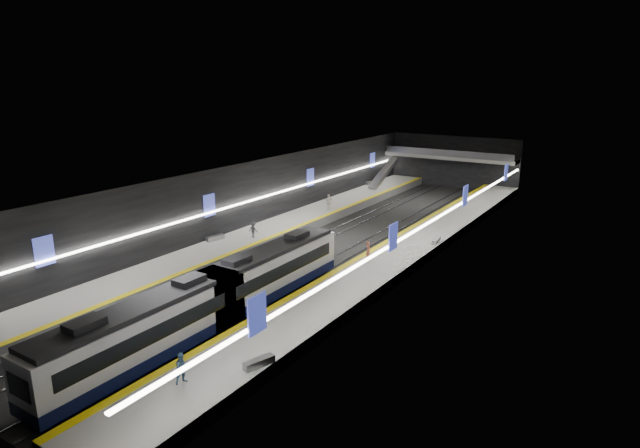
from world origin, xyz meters
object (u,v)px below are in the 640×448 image
Objects in this scene: escalator at (384,173)px; passenger_right_a at (368,251)px; train at (216,296)px; passenger_left_b at (253,230)px; bench_left_far at (371,183)px; bench_right_far at (436,241)px; passenger_left_a at (329,202)px; bench_right_near at (259,362)px; bench_left_near at (215,238)px; passenger_right_b at (182,368)px.

escalator is 4.70× the size of passenger_right_a.
escalator reaches higher than train.
train is 16.59× the size of passenger_left_b.
bench_left_far is 29.69m from bench_right_far.
bench_left_far is 31.24m from passenger_left_b.
passenger_left_a is (1.06, -17.19, -0.94)m from escalator.
bench_left_far is at bearing 127.91° from bench_right_near.
bench_left_near is 1.10× the size of bench_right_far.
bench_left_far is at bearing 104.52° from train.
escalator is at bearing 125.85° from bench_right_near.
escalator reaches higher than bench_right_far.
bench_right_near is 36.91m from passenger_left_a.
bench_left_far is 53.80m from bench_right_near.
passenger_right_a reaches higher than bench_right_near.
bench_right_near is at bearing 126.07° from passenger_left_b.
bench_left_near is at bearing -93.08° from escalator.
bench_left_near reaches higher than bench_right_near.
passenger_right_a reaches higher than bench_right_far.
passenger_left_a reaches higher than bench_left_near.
passenger_left_a is at bearing 132.83° from bench_right_near.
passenger_right_b is (14.68, -53.98, -1.03)m from escalator.
bench_left_near is 17.11m from passenger_left_a.
train is at bearing -77.86° from escalator.
escalator reaches higher than passenger_left_a.
bench_left_far is 1.13× the size of passenger_right_a.
bench_right_near is 19.64m from passenger_right_a.
passenger_left_b is at bearing 121.25° from train.
train is at bearing 167.48° from bench_right_near.
bench_right_far is 1.06× the size of passenger_left_b.
passenger_left_a reaches higher than passenger_right_a.
passenger_left_b is (0.77, -31.25, -1.08)m from escalator.
bench_left_near is 1.12× the size of passenger_right_a.
passenger_right_a is (15.77, -30.97, 0.62)m from bench_left_far.
bench_left_far is 1.18× the size of passenger_left_b.
train is at bearing -113.43° from bench_right_far.
bench_left_near is 3.86m from passenger_left_b.
bench_right_near reaches higher than bench_right_far.
passenger_right_b is (-2.32, -31.03, 0.66)m from bench_right_far.
bench_left_near is at bearing 133.60° from train.
passenger_right_b is 26.65m from passenger_left_b.
train is at bearing 117.13° from passenger_left_b.
bench_left_far is 17.34m from passenger_left_a.
passenger_right_b is at bearing -106.19° from bench_right_near.
train is 3.39× the size of escalator.
passenger_right_a is at bearing 176.51° from passenger_left_b.
bench_left_far is 56.38m from passenger_right_b.
bench_left_near is 21.86m from bench_right_far.
passenger_right_a is 0.89× the size of passenger_left_a.
passenger_right_a is 13.00m from passenger_left_b.
train reaches higher than passenger_right_b.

